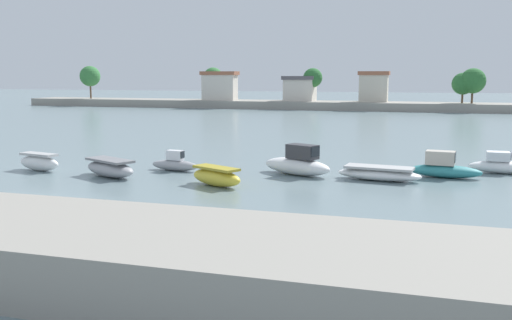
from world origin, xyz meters
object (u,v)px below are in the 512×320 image
(moored_boat_2, at_px, (110,168))
(moored_boat_4, at_px, (216,177))
(moored_boat_1, at_px, (39,162))
(moored_boat_5, at_px, (298,164))
(moored_boat_6, at_px, (379,174))
(moored_boat_8, at_px, (503,166))
(moored_boat_3, at_px, (175,164))
(moored_boat_7, at_px, (444,168))
(mooring_buoy_1, at_px, (170,159))

(moored_boat_2, bearing_deg, moored_boat_4, 18.82)
(moored_boat_1, distance_m, moored_boat_5, 17.37)
(moored_boat_6, xyz_separation_m, moored_boat_8, (7.58, 4.80, 0.11))
(moored_boat_1, bearing_deg, moored_boat_3, 28.89)
(moored_boat_3, xyz_separation_m, moored_boat_8, (21.01, 5.21, 0.06))
(moored_boat_1, bearing_deg, moored_boat_2, 5.77)
(moored_boat_6, bearing_deg, moored_boat_3, -171.60)
(moored_boat_4, relative_size, moored_boat_5, 0.74)
(moored_boat_7, relative_size, mooring_buoy_1, 11.12)
(moored_boat_5, bearing_deg, moored_boat_7, 34.40)
(moored_boat_3, relative_size, mooring_buoy_1, 8.74)
(moored_boat_3, xyz_separation_m, moored_boat_4, (4.54, -4.14, 0.07))
(moored_boat_4, bearing_deg, moored_boat_8, 55.94)
(moored_boat_2, relative_size, moored_boat_8, 1.06)
(moored_boat_2, relative_size, moored_boat_3, 1.31)
(moored_boat_3, height_order, moored_boat_6, moored_boat_3)
(moored_boat_8, bearing_deg, moored_boat_3, -164.66)
(moored_boat_3, distance_m, moored_boat_7, 17.44)
(moored_boat_3, bearing_deg, moored_boat_4, -36.09)
(moored_boat_3, height_order, moored_boat_8, moored_boat_8)
(moored_boat_5, bearing_deg, moored_boat_3, -150.59)
(moored_boat_2, bearing_deg, moored_boat_5, 45.47)
(moored_boat_2, height_order, moored_boat_4, moored_boat_2)
(moored_boat_5, xyz_separation_m, moored_boat_7, (9.00, 1.71, -0.11))
(moored_boat_5, relative_size, moored_boat_6, 1.00)
(moored_boat_7, bearing_deg, moored_boat_5, -163.10)
(moored_boat_3, relative_size, moored_boat_4, 0.92)
(moored_boat_1, relative_size, moored_boat_2, 0.77)
(moored_boat_2, relative_size, moored_boat_6, 0.89)
(moored_boat_8, bearing_deg, moored_boat_1, -163.89)
(moored_boat_3, relative_size, moored_boat_8, 0.80)
(moored_boat_3, bearing_deg, moored_boat_6, 7.97)
(moored_boat_6, bearing_deg, moored_boat_4, -146.27)
(moored_boat_3, distance_m, moored_boat_8, 21.65)
(moored_boat_7, xyz_separation_m, mooring_buoy_1, (-19.28, 1.00, -0.39))
(moored_boat_4, relative_size, mooring_buoy_1, 9.54)
(moored_boat_3, xyz_separation_m, moored_boat_6, (13.43, 0.41, -0.06))
(moored_boat_1, distance_m, moored_boat_6, 22.40)
(moored_boat_6, xyz_separation_m, mooring_buoy_1, (-15.46, 3.13, -0.20))
(moored_boat_1, height_order, moored_boat_8, moored_boat_8)
(moored_boat_7, height_order, moored_boat_8, moored_boat_7)
(moored_boat_7, distance_m, moored_boat_8, 4.61)
(moored_boat_3, distance_m, moored_boat_4, 6.14)
(moored_boat_1, height_order, moored_boat_7, moored_boat_7)
(moored_boat_5, xyz_separation_m, mooring_buoy_1, (-10.28, 2.70, -0.50))
(moored_boat_6, height_order, moored_boat_7, moored_boat_7)
(mooring_buoy_1, bearing_deg, moored_boat_8, 4.16)
(moored_boat_4, xyz_separation_m, moored_boat_7, (12.71, 6.67, 0.06))
(moored_boat_3, relative_size, moored_boat_5, 0.68)
(moored_boat_3, height_order, moored_boat_5, moored_boat_5)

